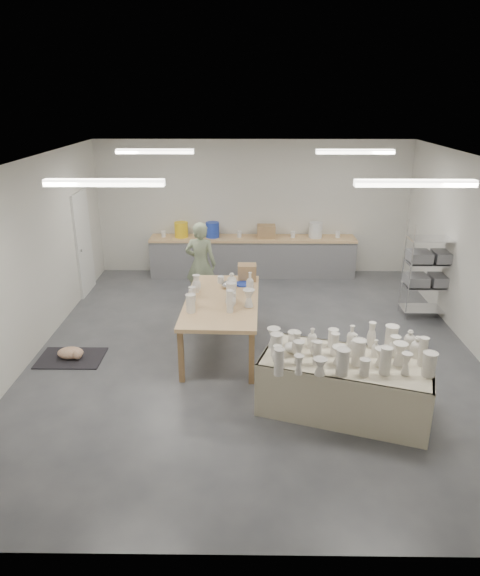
{
  "coord_description": "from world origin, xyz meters",
  "views": [
    {
      "loc": [
        -0.15,
        -7.48,
        3.9
      ],
      "look_at": [
        -0.24,
        0.06,
        1.05
      ],
      "focal_mm": 32.0,
      "sensor_mm": 36.0,
      "label": 1
    }
  ],
  "objects_px": {
    "drying_table": "(345,382)",
    "red_stool": "(203,287)",
    "work_table": "(225,297)",
    "potter": "(201,264)"
  },
  "relations": [
    {
      "from": "drying_table",
      "to": "red_stool",
      "type": "relative_size",
      "value": 6.46
    },
    {
      "from": "work_table",
      "to": "red_stool",
      "type": "bearing_deg",
      "value": 106.47
    },
    {
      "from": "drying_table",
      "to": "potter",
      "type": "distance_m",
      "value": 4.26
    },
    {
      "from": "potter",
      "to": "red_stool",
      "type": "distance_m",
      "value": 0.63
    },
    {
      "from": "drying_table",
      "to": "red_stool",
      "type": "distance_m",
      "value": 4.47
    },
    {
      "from": "drying_table",
      "to": "red_stool",
      "type": "bearing_deg",
      "value": 137.09
    },
    {
      "from": "potter",
      "to": "red_stool",
      "type": "xyz_separation_m",
      "value": [
        0.0,
        0.27,
        -0.57
      ]
    },
    {
      "from": "work_table",
      "to": "red_stool",
      "type": "xyz_separation_m",
      "value": [
        -0.54,
        2.07,
        -0.59
      ]
    },
    {
      "from": "red_stool",
      "to": "work_table",
      "type": "bearing_deg",
      "value": -75.44
    },
    {
      "from": "drying_table",
      "to": "work_table",
      "type": "relative_size",
      "value": 1.0
    }
  ]
}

